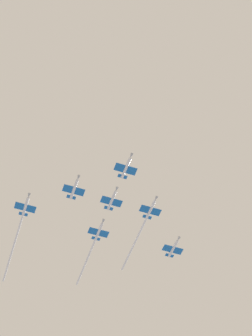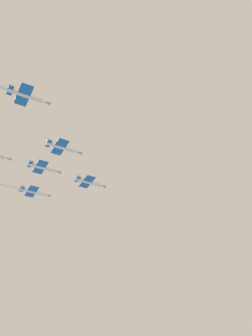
{
  "view_description": "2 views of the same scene",
  "coord_description": "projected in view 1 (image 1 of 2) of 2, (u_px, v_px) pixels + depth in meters",
  "views": [
    {
      "loc": [
        -50.63,
        -60.76,
        2.21
      ],
      "look_at": [
        17.09,
        18.85,
        149.69
      ],
      "focal_mm": 56.71,
      "sensor_mm": 36.0,
      "label": 1
    },
    {
      "loc": [
        -61.49,
        90.72,
        85.1
      ],
      "look_at": [
        5.26,
        13.66,
        152.69
      ],
      "focal_mm": 40.5,
      "sensor_mm": 36.0,
      "label": 2
    }
  ],
  "objects": [
    {
      "name": "jet_starboard_inner",
      "position": [
        74.0,
        189.0,
        185.59
      ],
      "size": [
        8.26,
        10.72,
        2.25
      ],
      "rotation": [
        0.0,
        0.0,
        2.77
      ],
      "color": "white"
    },
    {
      "name": "jet_starboard_outer",
      "position": [
        173.0,
        248.0,
        200.53
      ],
      "size": [
        8.26,
        10.72,
        2.25
      ],
      "rotation": [
        0.0,
        0.0,
        2.77
      ],
      "color": "white"
    },
    {
      "name": "jet_port_inner",
      "position": [
        143.0,
        227.0,
        195.92
      ],
      "size": [
        16.22,
        36.39,
        2.25
      ],
      "rotation": [
        0.0,
        0.0,
        2.77
      ],
      "color": "white"
    },
    {
      "name": "jet_center_rear",
      "position": [
        18.0,
        230.0,
        198.67
      ],
      "size": [
        19.37,
        44.39,
        2.25
      ],
      "rotation": [
        0.0,
        0.0,
        2.77
      ],
      "color": "white"
    },
    {
      "name": "jet_port_trail",
      "position": [
        93.0,
        246.0,
        203.05
      ],
      "size": [
        15.42,
        34.36,
        2.25
      ],
      "rotation": [
        0.0,
        0.0,
        2.77
      ],
      "color": "white"
    },
    {
      "name": "jet_lead",
      "position": [
        126.0,
        167.0,
        180.63
      ],
      "size": [
        8.26,
        10.72,
        2.25
      ],
      "rotation": [
        0.0,
        0.0,
        2.77
      ],
      "color": "white"
    },
    {
      "name": "jet_port_outer",
      "position": [
        112.0,
        200.0,
        190.0
      ],
      "size": [
        8.26,
        10.72,
        2.25
      ],
      "rotation": [
        0.0,
        0.0,
        2.77
      ],
      "color": "white"
    }
  ]
}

